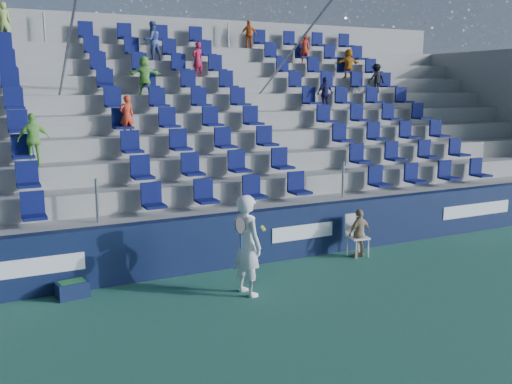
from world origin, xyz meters
TOP-DOWN VIEW (x-y plane):
  - ground at (0.00, 0.00)m, footprint 70.00×70.00m
  - sponsor_wall at (0.00, 3.15)m, footprint 24.00×0.32m
  - grandstand at (-0.00, 8.24)m, footprint 24.00×8.17m
  - tennis_player at (-0.65, 1.45)m, footprint 0.70×0.79m
  - line_judge_chair at (2.73, 2.65)m, footprint 0.49×0.50m
  - line_judge at (2.73, 2.50)m, footprint 0.71×0.39m
  - ball_bin at (-3.70, 2.75)m, footprint 0.61×0.45m

SIDE VIEW (x-z plane):
  - ground at x=0.00m, z-range 0.00..0.00m
  - ball_bin at x=-3.70m, z-range 0.01..0.33m
  - line_judge_chair at x=2.73m, z-range 0.07..1.06m
  - line_judge at x=2.73m, z-range 0.00..1.14m
  - sponsor_wall at x=0.00m, z-range 0.00..1.20m
  - tennis_player at x=-0.65m, z-range 0.00..1.95m
  - grandstand at x=0.00m, z-range -1.18..5.45m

